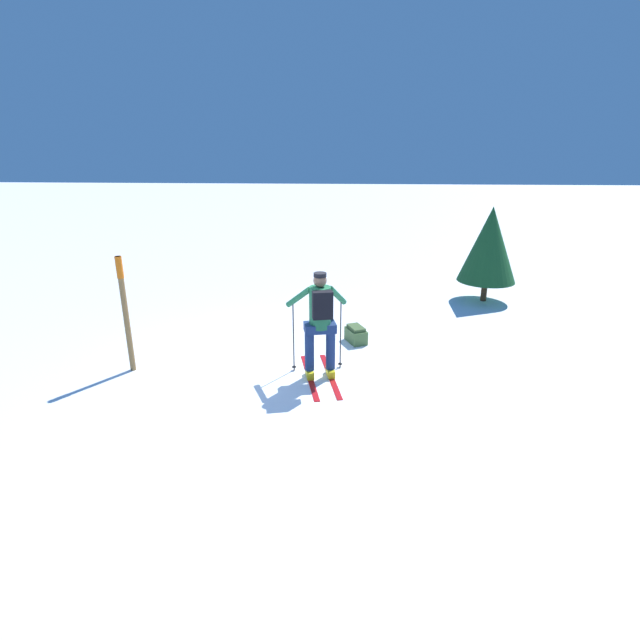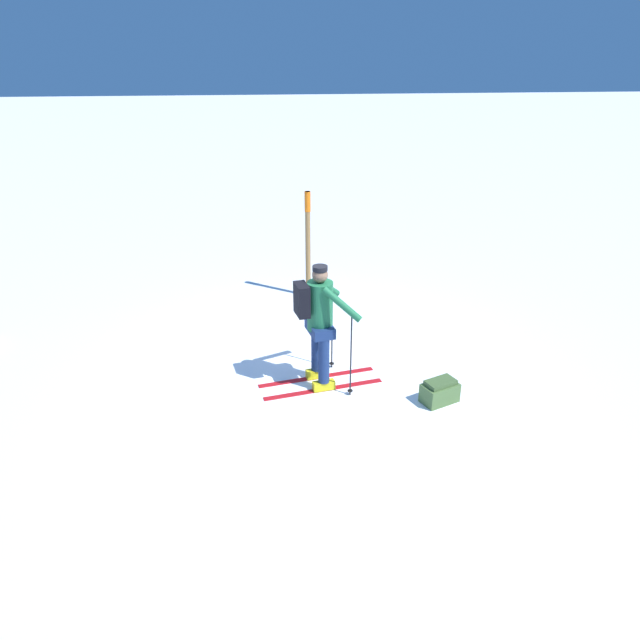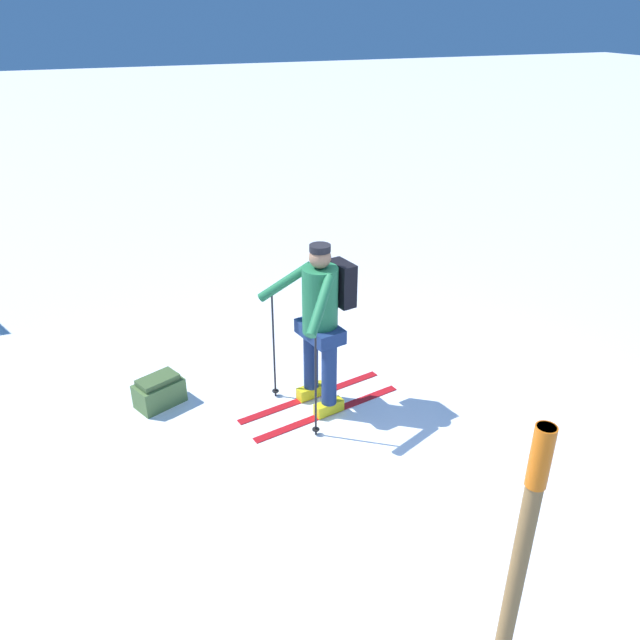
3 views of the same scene
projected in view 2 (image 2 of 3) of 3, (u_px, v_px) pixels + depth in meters
ground_plane at (314, 360)px, 9.22m from camera, size 80.00×80.00×0.00m
skier at (319, 319)px, 8.19m from camera, size 0.99×1.72×1.73m
dropped_backpack at (440, 392)px, 8.14m from camera, size 0.45×0.54×0.32m
trail_marker at (308, 237)px, 10.97m from camera, size 0.11×0.11×1.93m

